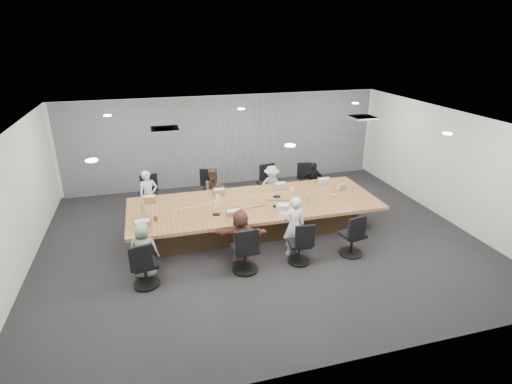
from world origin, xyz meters
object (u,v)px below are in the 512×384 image
object	(u,v)px
chair_0	(149,198)
laptop_5	(235,219)
chair_1	(212,192)
canvas_bag	(341,186)
mug_brown	(156,218)
person_2	(271,186)
person_6	(294,226)
chair_6	(299,247)
laptop_1	(217,193)
conference_table	(255,215)
laptop_4	(142,230)
chair_7	(352,238)
bottle_green_left	(143,207)
chair_2	(268,186)
chair_5	(245,252)
chair_4	(145,268)
stapler	(276,206)
person_0	(149,195)
snack_packet	(334,195)
laptop_3	(321,183)
bottle_green_right	(308,199)
chair_3	(308,184)
laptop_0	(149,200)
person_3	(313,182)
bottle_clear	(216,204)
person_5	(241,237)
person_4	(144,250)
person_1	(214,190)
laptop_2	(278,187)

from	to	relation	value
chair_0	laptop_5	size ratio (longest dim) A/B	2.61
chair_0	chair_1	size ratio (longest dim) A/B	0.98
canvas_bag	mug_brown	bearing A→B (deg)	-172.49
person_2	person_6	size ratio (longest dim) A/B	0.84
chair_6	laptop_1	xyz separation A→B (m)	(-1.28, 2.50, 0.37)
conference_table	laptop_4	bearing A→B (deg)	-163.18
chair_7	bottle_green_left	distance (m)	4.75
chair_2	chair_5	xyz separation A→B (m)	(-1.53, -3.40, -0.01)
chair_0	chair_2	distance (m)	3.32
chair_4	bottle_green_left	xyz separation A→B (m)	(0.03, 1.83, 0.47)
person_2	stapler	world-z (taller)	person_2
person_0	chair_5	bearing A→B (deg)	-69.98
chair_2	snack_packet	world-z (taller)	chair_2
chair_6	stapler	bearing A→B (deg)	99.70
laptop_3	bottle_green_right	bearing A→B (deg)	53.71
chair_5	person_0	distance (m)	3.55
stapler	chair_6	bearing A→B (deg)	-106.13
chair_3	laptop_3	xyz separation A→B (m)	(0.00, -0.90, 0.37)
snack_packet	bottle_green_right	bearing A→B (deg)	-163.90
stapler	person_2	bearing A→B (deg)	55.15
stapler	chair_0	bearing A→B (deg)	123.58
laptop_0	person_3	world-z (taller)	person_3
bottle_green_right	bottle_clear	bearing A→B (deg)	172.62
chair_2	chair_3	distance (m)	1.24
chair_5	person_5	world-z (taller)	person_5
conference_table	person_6	xyz separation A→B (m)	(0.50, -1.35, 0.29)
chair_6	person_0	distance (m)	4.27
chair_2	person_6	xyz separation A→B (m)	(-0.34, -3.05, 0.25)
chair_2	person_0	bearing A→B (deg)	-4.08
conference_table	person_4	xyz separation A→B (m)	(-2.65, -1.35, 0.19)
chair_2	canvas_bag	world-z (taller)	canvas_bag
chair_2	person_6	bearing A→B (deg)	73.46
laptop_4	snack_packet	distance (m)	4.71
chair_3	person_4	bearing A→B (deg)	43.00
bottle_clear	bottle_green_left	bearing A→B (deg)	172.12
person_4	person_3	bearing A→B (deg)	-141.17
chair_3	chair_6	xyz separation A→B (m)	(-1.59, -3.40, -0.01)
person_1	laptop_1	size ratio (longest dim) A/B	4.30
person_2	person_6	xyz separation A→B (m)	(-0.34, -2.70, 0.11)
laptop_4	bottle_clear	bearing A→B (deg)	20.68
chair_0	canvas_bag	bearing A→B (deg)	155.99
person_0	bottle_green_right	distance (m)	4.08
laptop_0	person_2	distance (m)	3.37
laptop_2	snack_packet	distance (m)	1.51
chair_0	person_0	bearing A→B (deg)	82.46
chair_7	laptop_3	world-z (taller)	chair_7
person_0	bottle_green_left	distance (m)	1.25
chair_7	person_5	size ratio (longest dim) A/B	0.67
chair_5	bottle_green_right	world-z (taller)	bottle_green_right
person_4	person_6	distance (m)	3.15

